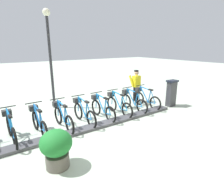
# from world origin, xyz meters

# --- Properties ---
(ground_plane) EXTENTS (60.00, 60.00, 0.00)m
(ground_plane) POSITION_xyz_m (0.00, 0.00, 0.00)
(ground_plane) COLOR #AEBDAC
(dock_rail_base) EXTENTS (0.44, 8.12, 0.10)m
(dock_rail_base) POSITION_xyz_m (0.00, 0.00, 0.05)
(dock_rail_base) COLOR #47474C
(dock_rail_base) RESTS_ON ground
(payment_kiosk) EXTENTS (0.36, 0.52, 1.28)m
(payment_kiosk) POSITION_xyz_m (0.05, -4.60, 0.67)
(payment_kiosk) COLOR #38383D
(payment_kiosk) RESTS_ON ground
(bike_docked_0) EXTENTS (1.72, 0.54, 1.02)m
(bike_docked_0) POSITION_xyz_m (0.62, -3.46, 0.43)
(bike_docked_0) COLOR black
(bike_docked_0) RESTS_ON ground
(bike_docked_1) EXTENTS (1.72, 0.54, 1.02)m
(bike_docked_1) POSITION_xyz_m (0.62, -2.65, 0.43)
(bike_docked_1) COLOR black
(bike_docked_1) RESTS_ON ground
(bike_docked_2) EXTENTS (1.72, 0.54, 1.02)m
(bike_docked_2) POSITION_xyz_m (0.62, -1.83, 0.43)
(bike_docked_2) COLOR black
(bike_docked_2) RESTS_ON ground
(bike_docked_3) EXTENTS (1.72, 0.54, 1.02)m
(bike_docked_3) POSITION_xyz_m (0.62, -1.02, 0.43)
(bike_docked_3) COLOR black
(bike_docked_3) RESTS_ON ground
(bike_docked_4) EXTENTS (1.72, 0.54, 1.02)m
(bike_docked_4) POSITION_xyz_m (0.62, -0.20, 0.43)
(bike_docked_4) COLOR black
(bike_docked_4) RESTS_ON ground
(bike_docked_5) EXTENTS (1.72, 0.54, 1.02)m
(bike_docked_5) POSITION_xyz_m (0.62, 0.61, 0.43)
(bike_docked_5) COLOR black
(bike_docked_5) RESTS_ON ground
(bike_docked_6) EXTENTS (1.72, 0.54, 1.02)m
(bike_docked_6) POSITION_xyz_m (0.62, 1.42, 0.43)
(bike_docked_6) COLOR black
(bike_docked_6) RESTS_ON ground
(bike_docked_7) EXTENTS (1.72, 0.54, 1.02)m
(bike_docked_7) POSITION_xyz_m (0.62, 2.24, 0.43)
(bike_docked_7) COLOR black
(bike_docked_7) RESTS_ON ground
(worker_near_rack) EXTENTS (0.48, 0.65, 1.66)m
(worker_near_rack) POSITION_xyz_m (1.53, -3.64, 0.91)
(worker_near_rack) COLOR white
(worker_near_rack) RESTS_ON ground
(lamp_post) EXTENTS (0.32, 0.32, 4.36)m
(lamp_post) POSITION_xyz_m (3.05, 0.15, 2.82)
(lamp_post) COLOR #2D2D33
(lamp_post) RESTS_ON ground
(planter_bush) EXTENTS (0.76, 0.76, 0.97)m
(planter_bush) POSITION_xyz_m (-1.41, 1.50, 0.54)
(planter_bush) COLOR #59544C
(planter_bush) RESTS_ON ground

